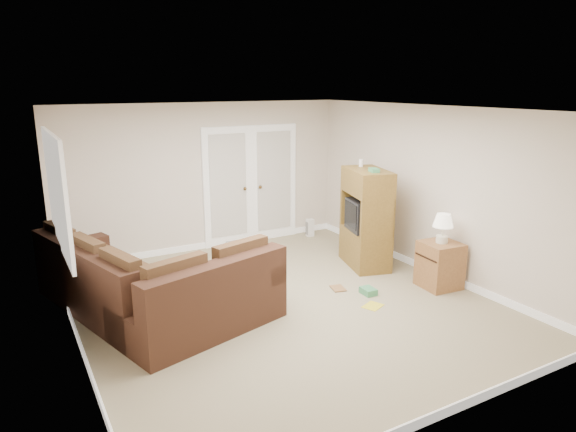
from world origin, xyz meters
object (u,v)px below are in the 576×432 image
side_cabinet (440,261)px  coffee_table (242,272)px  tv_armoire (366,218)px  sectional_sofa (148,291)px

side_cabinet → coffee_table: bearing=155.4°
tv_armoire → side_cabinet: (0.36, -1.24, -0.39)m
sectional_sofa → side_cabinet: side_cabinet is taller
sectional_sofa → tv_armoire: bearing=-12.2°
coffee_table → side_cabinet: 2.80m
sectional_sofa → coffee_table: sectional_sofa is taller
coffee_table → tv_armoire: 2.14m
sectional_sofa → coffee_table: bearing=-1.6°
coffee_table → side_cabinet: bearing=-27.0°
sectional_sofa → coffee_table: size_ratio=3.08×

